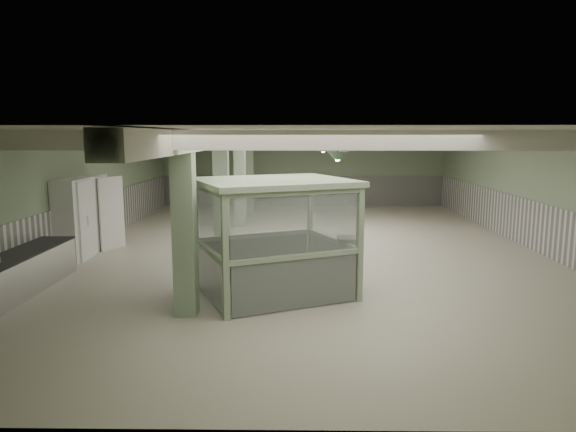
{
  "coord_description": "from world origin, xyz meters",
  "views": [
    {
      "loc": [
        -0.37,
        -15.66,
        3.49
      ],
      "look_at": [
        -0.57,
        -1.72,
        1.3
      ],
      "focal_mm": 32.0,
      "sensor_mm": 36.0,
      "label": 1
    }
  ],
  "objects_px": {
    "prep_counter": "(0,282)",
    "guard_booth": "(274,217)",
    "filing_cabinet": "(347,264)",
    "walkin_cooler": "(83,214)"
  },
  "relations": [
    {
      "from": "guard_booth",
      "to": "filing_cabinet",
      "type": "relative_size",
      "value": 3.21
    },
    {
      "from": "filing_cabinet",
      "to": "walkin_cooler",
      "type": "bearing_deg",
      "value": 154.13
    },
    {
      "from": "prep_counter",
      "to": "guard_booth",
      "type": "height_order",
      "value": "guard_booth"
    },
    {
      "from": "guard_booth",
      "to": "filing_cabinet",
      "type": "bearing_deg",
      "value": -16.53
    },
    {
      "from": "walkin_cooler",
      "to": "filing_cabinet",
      "type": "distance_m",
      "value": 8.24
    },
    {
      "from": "walkin_cooler",
      "to": "guard_booth",
      "type": "distance_m",
      "value": 6.92
    },
    {
      "from": "prep_counter",
      "to": "guard_booth",
      "type": "relative_size",
      "value": 1.35
    },
    {
      "from": "guard_booth",
      "to": "walkin_cooler",
      "type": "bearing_deg",
      "value": 122.91
    },
    {
      "from": "prep_counter",
      "to": "filing_cabinet",
      "type": "distance_m",
      "value": 7.4
    },
    {
      "from": "guard_booth",
      "to": "filing_cabinet",
      "type": "xyz_separation_m",
      "value": [
        1.63,
        0.21,
        -1.11
      ]
    }
  ]
}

